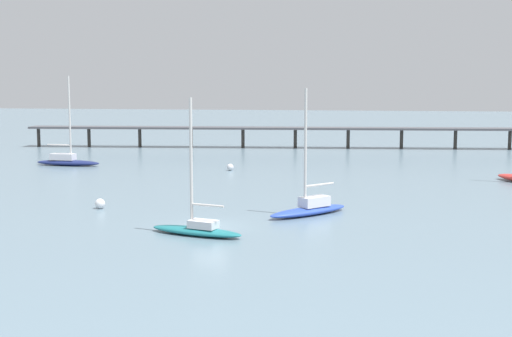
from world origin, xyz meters
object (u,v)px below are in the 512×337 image
object	(u,v)px
sailboat_teal	(197,226)
mooring_buoy_near	(100,204)
pier	(364,126)
mooring_buoy_outer	(230,167)
sailboat_navy	(67,160)
sailboat_blue	(310,206)

from	to	relation	value
sailboat_teal	mooring_buoy_near	bearing A→B (deg)	140.68
sailboat_teal	mooring_buoy_near	xyz separation A→B (m)	(-9.78, 8.01, -0.17)
pier	mooring_buoy_outer	world-z (taller)	pier
sailboat_navy	mooring_buoy_outer	distance (m)	20.07
sailboat_teal	sailboat_navy	bearing A→B (deg)	125.41
sailboat_blue	sailboat_teal	distance (m)	10.41
sailboat_teal	mooring_buoy_outer	distance (m)	33.08
sailboat_blue	mooring_buoy_near	world-z (taller)	sailboat_blue
sailboat_blue	pier	bearing A→B (deg)	86.03
mooring_buoy_near	mooring_buoy_outer	xyz separation A→B (m)	(5.46, 24.78, -0.02)
sailboat_navy	sailboat_teal	distance (m)	42.01
sailboat_blue	sailboat_navy	size ratio (longest dim) A/B	0.89
pier	mooring_buoy_near	size ratio (longest dim) A/B	102.59
pier	sailboat_blue	xyz separation A→B (m)	(-3.71, -53.38, -2.71)
sailboat_navy	sailboat_teal	size ratio (longest dim) A/B	1.19
mooring_buoy_outer	sailboat_teal	bearing A→B (deg)	-82.49
sailboat_blue	sailboat_navy	xyz separation A→B (m)	(-30.95, 26.19, 0.04)
sailboat_blue	mooring_buoy_outer	world-z (taller)	sailboat_blue
mooring_buoy_outer	mooring_buoy_near	bearing A→B (deg)	-102.43
sailboat_navy	sailboat_teal	world-z (taller)	sailboat_navy
pier	sailboat_blue	size ratio (longest dim) A/B	8.61
sailboat_blue	sailboat_teal	xyz separation A→B (m)	(-6.61, -8.04, -0.07)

